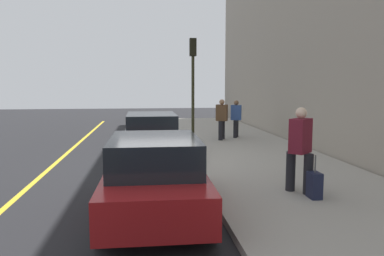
# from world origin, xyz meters

# --- Properties ---
(ground_plane) EXTENTS (56.00, 56.00, 0.00)m
(ground_plane) POSITION_xyz_m (0.00, 0.00, 0.00)
(ground_plane) COLOR black
(sidewalk) EXTENTS (28.00, 4.60, 0.15)m
(sidewalk) POSITION_xyz_m (0.00, -3.30, 0.07)
(sidewalk) COLOR #A39E93
(sidewalk) RESTS_ON ground
(lane_stripe_centre) EXTENTS (28.00, 0.14, 0.01)m
(lane_stripe_centre) POSITION_xyz_m (0.00, 3.20, 0.00)
(lane_stripe_centre) COLOR gold
(lane_stripe_centre) RESTS_ON ground
(parked_car_red) EXTENTS (4.22, 1.94, 1.51)m
(parked_car_red) POSITION_xyz_m (-5.05, 0.20, 0.76)
(parked_car_red) COLOR black
(parked_car_red) RESTS_ON ground
(parked_car_charcoal) EXTENTS (4.53, 1.93, 1.51)m
(parked_car_charcoal) POSITION_xyz_m (0.70, 0.16, 0.76)
(parked_car_charcoal) COLOR black
(parked_car_charcoal) RESTS_ON ground
(pedestrian_blue_coat) EXTENTS (0.52, 0.52, 1.64)m
(pedestrian_blue_coat) POSITION_xyz_m (4.14, -3.62, 1.03)
(pedestrian_blue_coat) COLOR black
(pedestrian_blue_coat) RESTS_ON sidewalk
(pedestrian_burgundy_coat) EXTENTS (0.57, 0.58, 1.85)m
(pedestrian_burgundy_coat) POSITION_xyz_m (-4.45, -2.93, 1.13)
(pedestrian_burgundy_coat) COLOR black
(pedestrian_burgundy_coat) RESTS_ON sidewalk
(pedestrian_brown_coat) EXTENTS (0.53, 0.54, 1.71)m
(pedestrian_brown_coat) POSITION_xyz_m (3.52, -2.85, 1.06)
(pedestrian_brown_coat) COLOR black
(pedestrian_brown_coat) RESTS_ON sidewalk
(traffic_light_pole) EXTENTS (0.35, 0.26, 4.17)m
(traffic_light_pole) POSITION_xyz_m (3.12, -1.57, 2.98)
(traffic_light_pole) COLOR #2D2D19
(traffic_light_pole) RESTS_ON sidewalk
(rolling_suitcase) EXTENTS (0.34, 0.22, 0.90)m
(rolling_suitcase) POSITION_xyz_m (-4.89, -3.07, 0.42)
(rolling_suitcase) COLOR #191E38
(rolling_suitcase) RESTS_ON sidewalk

